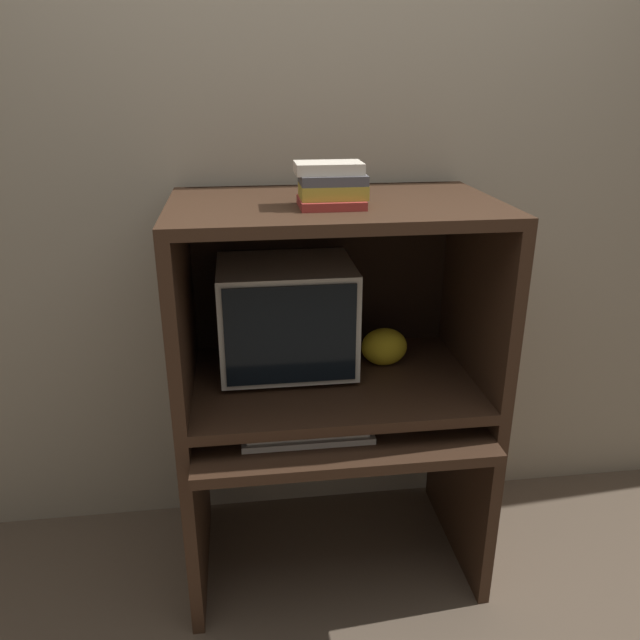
{
  "coord_description": "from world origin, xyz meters",
  "views": [
    {
      "loc": [
        -0.29,
        -1.58,
        1.73
      ],
      "look_at": [
        -0.04,
        0.32,
        0.97
      ],
      "focal_mm": 35.0,
      "sensor_mm": 36.0,
      "label": 1
    }
  ],
  "objects_px": {
    "crt_monitor": "(286,316)",
    "book_stack": "(331,185)",
    "snack_bag": "(384,347)",
    "keyboard": "(307,433)",
    "mouse": "(393,426)"
  },
  "relations": [
    {
      "from": "mouse",
      "to": "book_stack",
      "type": "xyz_separation_m",
      "value": [
        -0.19,
        0.13,
        0.75
      ]
    },
    {
      "from": "keyboard",
      "to": "book_stack",
      "type": "xyz_separation_m",
      "value": [
        0.09,
        0.12,
        0.75
      ]
    },
    {
      "from": "mouse",
      "to": "snack_bag",
      "type": "xyz_separation_m",
      "value": [
        0.03,
        0.3,
        0.15
      ]
    },
    {
      "from": "book_stack",
      "to": "keyboard",
      "type": "bearing_deg",
      "value": -126.33
    },
    {
      "from": "crt_monitor",
      "to": "keyboard",
      "type": "distance_m",
      "value": 0.41
    },
    {
      "from": "crt_monitor",
      "to": "book_stack",
      "type": "bearing_deg",
      "value": -53.74
    },
    {
      "from": "mouse",
      "to": "snack_bag",
      "type": "bearing_deg",
      "value": 83.76
    },
    {
      "from": "keyboard",
      "to": "snack_bag",
      "type": "distance_m",
      "value": 0.45
    },
    {
      "from": "mouse",
      "to": "keyboard",
      "type": "bearing_deg",
      "value": 179.79
    },
    {
      "from": "snack_bag",
      "to": "book_stack",
      "type": "bearing_deg",
      "value": -142.33
    },
    {
      "from": "crt_monitor",
      "to": "snack_bag",
      "type": "height_order",
      "value": "crt_monitor"
    },
    {
      "from": "snack_bag",
      "to": "crt_monitor",
      "type": "bearing_deg",
      "value": 179.43
    },
    {
      "from": "mouse",
      "to": "snack_bag",
      "type": "height_order",
      "value": "snack_bag"
    },
    {
      "from": "snack_bag",
      "to": "book_stack",
      "type": "distance_m",
      "value": 0.66
    },
    {
      "from": "crt_monitor",
      "to": "mouse",
      "type": "bearing_deg",
      "value": -43.45
    }
  ]
}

